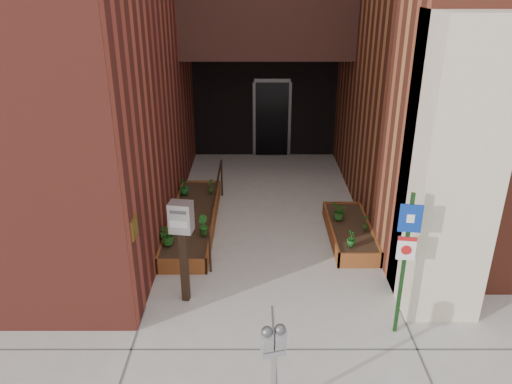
{
  "coord_description": "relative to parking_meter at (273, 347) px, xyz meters",
  "views": [
    {
      "loc": [
        -0.26,
        -6.49,
        4.81
      ],
      "look_at": [
        -0.25,
        1.8,
        1.18
      ],
      "focal_mm": 35.0,
      "sensor_mm": 36.0,
      "label": 1
    }
  ],
  "objects": [
    {
      "name": "handrail",
      "position": [
        -0.99,
        4.74,
        -0.25
      ],
      "size": [
        0.04,
        3.34,
        0.9
      ],
      "color": "black",
      "rests_on": "ground"
    },
    {
      "name": "shrub_left_a",
      "position": [
        -1.79,
        3.56,
        -0.49
      ],
      "size": [
        0.51,
        0.51,
        0.4
      ],
      "primitive_type": "imported",
      "rotation": [
        0.0,
        0.0,
        0.68
      ],
      "color": "#23601B",
      "rests_on": "planter_left"
    },
    {
      "name": "parking_meter",
      "position": [
        0.0,
        0.0,
        0.0
      ],
      "size": [
        0.3,
        0.17,
        1.28
      ],
      "color": "#A1A1A3",
      "rests_on": "ground"
    },
    {
      "name": "shrub_left_d",
      "position": [
        -1.21,
        5.86,
        -0.52
      ],
      "size": [
        0.23,
        0.23,
        0.34
      ],
      "primitive_type": "imported",
      "rotation": [
        0.0,
        0.0,
        5.07
      ],
      "color": "#215117",
      "rests_on": "planter_left"
    },
    {
      "name": "shrub_left_c",
      "position": [
        -1.79,
        5.78,
        -0.51
      ],
      "size": [
        0.26,
        0.26,
        0.37
      ],
      "primitive_type": "imported",
      "rotation": [
        0.0,
        0.0,
        3.44
      ],
      "color": "#17531C",
      "rests_on": "planter_left"
    },
    {
      "name": "payment_dropbox",
      "position": [
        -1.32,
        2.28,
        0.24
      ],
      "size": [
        0.38,
        0.31,
        1.72
      ],
      "color": "black",
      "rests_on": "ground"
    },
    {
      "name": "shrub_left_b",
      "position": [
        -1.19,
        3.92,
        -0.51
      ],
      "size": [
        0.29,
        0.29,
        0.37
      ],
      "primitive_type": "imported",
      "rotation": [
        0.0,
        0.0,
        2.34
      ],
      "color": "#20621C",
      "rests_on": "planter_left"
    },
    {
      "name": "shrub_right_c",
      "position": [
        1.47,
        4.54,
        -0.51
      ],
      "size": [
        0.33,
        0.33,
        0.36
      ],
      "primitive_type": "imported",
      "rotation": [
        0.0,
        0.0,
        4.71
      ],
      "color": "#225F1B",
      "rests_on": "planter_right"
    },
    {
      "name": "shrub_right_a",
      "position": [
        1.53,
        3.48,
        -0.54
      ],
      "size": [
        0.2,
        0.2,
        0.3
      ],
      "primitive_type": "imported",
      "rotation": [
        0.0,
        0.0,
        1.35
      ],
      "color": "#175016",
      "rests_on": "planter_right"
    },
    {
      "name": "planter_left",
      "position": [
        -1.49,
        4.79,
        -0.86
      ],
      "size": [
        0.9,
        3.6,
        0.3
      ],
      "color": "brown",
      "rests_on": "ground"
    },
    {
      "name": "planter_right",
      "position": [
        1.66,
        4.29,
        -0.86
      ],
      "size": [
        0.8,
        2.2,
        0.3
      ],
      "color": "brown",
      "rests_on": "ground"
    },
    {
      "name": "sign_post",
      "position": [
        1.85,
        1.48,
        0.37
      ],
      "size": [
        0.3,
        0.09,
        2.21
      ],
      "color": "black",
      "rests_on": "ground"
    },
    {
      "name": "ground",
      "position": [
        0.06,
        2.09,
        -0.99
      ],
      "size": [
        80.0,
        80.0,
        0.0
      ],
      "primitive_type": "plane",
      "color": "#9E9991",
      "rests_on": "ground"
    },
    {
      "name": "shrub_right_b",
      "position": [
        1.91,
        4.1,
        -0.53
      ],
      "size": [
        0.2,
        0.2,
        0.33
      ],
      "primitive_type": "imported",
      "rotation": [
        0.0,
        0.0,
        2.93
      ],
      "color": "#2A5B1A",
      "rests_on": "planter_right"
    }
  ]
}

